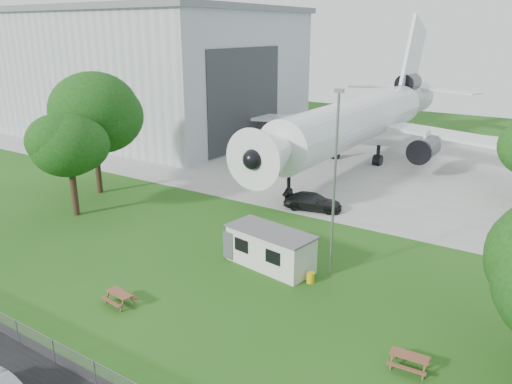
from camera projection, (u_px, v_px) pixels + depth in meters
The scene contains 12 objects.
ground at pixel (173, 279), 32.30m from camera, with size 160.00×160.00×0.00m, color #30681D.
concrete_apron at pixel (380, 159), 62.47m from camera, with size 120.00×46.00×0.03m, color #B7B7B2.
hangar at pixel (145, 70), 77.82m from camera, with size 43.00×31.00×18.55m.
airliner at pixel (361, 118), 60.19m from camera, with size 46.36×47.73×17.69m.
site_cabin at pixel (271, 248), 33.76m from camera, with size 6.92×3.62×2.62m.
picnic_west at pixel (120, 304), 29.41m from camera, with size 1.80×1.50×0.76m, color brown, non-canonical shape.
picnic_east at pixel (408, 369), 23.80m from camera, with size 1.80×1.50×0.76m, color brown, non-canonical shape.
fence at pixel (43, 356), 24.76m from camera, with size 58.00×0.04×1.30m, color gray.
lamp_mast at pixel (334, 188), 31.08m from camera, with size 0.16×0.16×12.00m, color slate.
tree_west_big at pixel (92, 115), 47.23m from camera, with size 8.88×8.88×12.21m.
tree_west_small at pixel (69, 147), 41.77m from camera, with size 6.75×6.75×9.44m.
car_apron_van at pixel (313, 202), 44.59m from camera, with size 2.12×5.21×1.51m, color black.
Camera 1 is at (20.40, -21.23, 15.41)m, focal length 35.00 mm.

